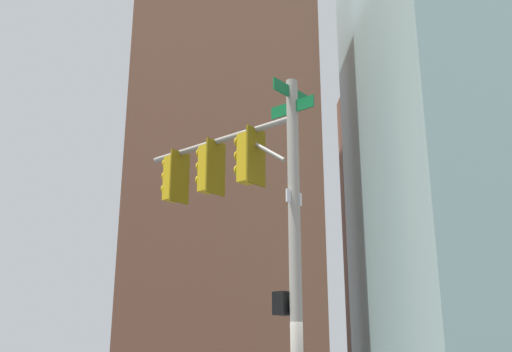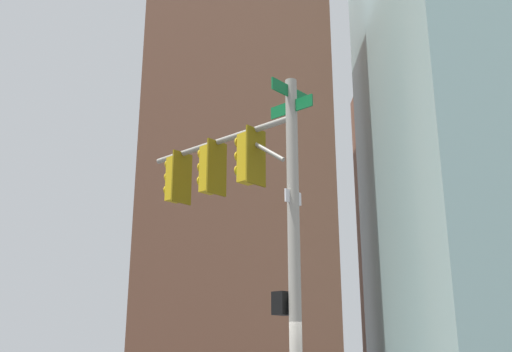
# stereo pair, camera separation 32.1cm
# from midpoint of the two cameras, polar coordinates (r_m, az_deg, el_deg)

# --- Properties ---
(signal_pole_assembly) EXTENTS (3.11, 3.35, 7.01)m
(signal_pole_assembly) POSITION_cam_midpoint_polar(r_m,az_deg,el_deg) (11.42, -2.31, -2.34)
(signal_pole_assembly) COLOR #9E998C
(signal_pole_assembly) RESTS_ON ground_plane
(building_brick_nearside) EXTENTS (19.25, 16.34, 38.16)m
(building_brick_nearside) POSITION_cam_midpoint_polar(r_m,az_deg,el_deg) (57.47, -3.10, 0.51)
(building_brick_nearside) COLOR brown
(building_brick_nearside) RESTS_ON ground_plane
(building_brick_midblock) EXTENTS (16.68, 18.77, 30.88)m
(building_brick_midblock) POSITION_cam_midpoint_polar(r_m,az_deg,el_deg) (62.16, 18.16, -3.47)
(building_brick_midblock) COLOR brown
(building_brick_midblock) RESTS_ON ground_plane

